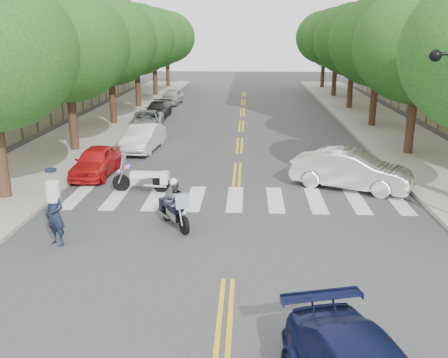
# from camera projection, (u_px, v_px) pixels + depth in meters

# --- Properties ---
(ground) EXTENTS (140.00, 140.00, 0.00)m
(ground) POSITION_uv_depth(u_px,v_px,m) (228.00, 280.00, 13.03)
(ground) COLOR #38383A
(ground) RESTS_ON ground
(sidewalk_left) EXTENTS (5.00, 60.00, 0.15)m
(sidewalk_left) POSITION_uv_depth(u_px,v_px,m) (104.00, 124.00, 34.52)
(sidewalk_left) COLOR #9E9991
(sidewalk_left) RESTS_ON ground
(sidewalk_right) EXTENTS (5.00, 60.00, 0.15)m
(sidewalk_right) POSITION_uv_depth(u_px,v_px,m) (382.00, 126.00, 33.63)
(sidewalk_right) COLOR #9E9991
(sidewalk_right) RESTS_ON ground
(tree_l_1) EXTENTS (6.40, 6.40, 8.45)m
(tree_l_1) POSITION_uv_depth(u_px,v_px,m) (66.00, 45.00, 25.27)
(tree_l_1) COLOR #382316
(tree_l_1) RESTS_ON ground
(tree_l_2) EXTENTS (6.40, 6.40, 8.45)m
(tree_l_2) POSITION_uv_depth(u_px,v_px,m) (109.00, 42.00, 32.92)
(tree_l_2) COLOR #382316
(tree_l_2) RESTS_ON ground
(tree_l_3) EXTENTS (6.40, 6.40, 8.45)m
(tree_l_3) POSITION_uv_depth(u_px,v_px,m) (135.00, 40.00, 40.58)
(tree_l_3) COLOR #382316
(tree_l_3) RESTS_ON ground
(tree_l_4) EXTENTS (6.40, 6.40, 8.45)m
(tree_l_4) POSITION_uv_depth(u_px,v_px,m) (154.00, 38.00, 48.24)
(tree_l_4) COLOR #382316
(tree_l_4) RESTS_ON ground
(tree_l_5) EXTENTS (6.40, 6.40, 8.45)m
(tree_l_5) POSITION_uv_depth(u_px,v_px,m) (167.00, 37.00, 55.90)
(tree_l_5) COLOR #382316
(tree_l_5) RESTS_ON ground
(tree_r_1) EXTENTS (6.40, 6.40, 8.45)m
(tree_r_1) POSITION_uv_depth(u_px,v_px,m) (419.00, 46.00, 24.44)
(tree_r_1) COLOR #382316
(tree_r_1) RESTS_ON ground
(tree_r_2) EXTENTS (6.40, 6.40, 8.45)m
(tree_r_2) POSITION_uv_depth(u_px,v_px,m) (379.00, 42.00, 32.10)
(tree_r_2) COLOR #382316
(tree_r_2) RESTS_ON ground
(tree_r_3) EXTENTS (6.40, 6.40, 8.45)m
(tree_r_3) POSITION_uv_depth(u_px,v_px,m) (354.00, 40.00, 39.76)
(tree_r_3) COLOR #382316
(tree_r_3) RESTS_ON ground
(tree_r_4) EXTENTS (6.40, 6.40, 8.45)m
(tree_r_4) POSITION_uv_depth(u_px,v_px,m) (337.00, 38.00, 47.42)
(tree_r_4) COLOR #382316
(tree_r_4) RESTS_ON ground
(tree_r_5) EXTENTS (6.40, 6.40, 8.45)m
(tree_r_5) POSITION_uv_depth(u_px,v_px,m) (325.00, 37.00, 55.08)
(tree_r_5) COLOR #382316
(tree_r_5) RESTS_ON ground
(motorcycle_police) EXTENTS (1.26, 1.87, 1.67)m
(motorcycle_police) POSITION_uv_depth(u_px,v_px,m) (174.00, 205.00, 16.44)
(motorcycle_police) COLOR black
(motorcycle_police) RESTS_ON ground
(motorcycle_parked) EXTENTS (2.34, 0.54, 1.51)m
(motorcycle_parked) POSITION_uv_depth(u_px,v_px,m) (146.00, 179.00, 20.02)
(motorcycle_parked) COLOR black
(motorcycle_parked) RESTS_ON ground
(officer_standing) EXTENTS (0.84, 0.74, 1.92)m
(officer_standing) POSITION_uv_depth(u_px,v_px,m) (55.00, 215.00, 14.92)
(officer_standing) COLOR #161F33
(officer_standing) RESTS_ON ground
(convertible) EXTENTS (5.05, 3.53, 1.58)m
(convertible) POSITION_uv_depth(u_px,v_px,m) (351.00, 170.00, 20.36)
(convertible) COLOR white
(convertible) RESTS_ON ground
(parked_car_a) EXTENTS (1.64, 3.87, 1.30)m
(parked_car_a) POSITION_uv_depth(u_px,v_px,m) (96.00, 161.00, 22.24)
(parked_car_a) COLOR red
(parked_car_a) RESTS_ON ground
(parked_car_b) EXTENTS (1.82, 4.35, 1.40)m
(parked_car_b) POSITION_uv_depth(u_px,v_px,m) (143.00, 138.00, 26.96)
(parked_car_b) COLOR white
(parked_car_b) RESTS_ON ground
(parked_car_c) EXTENTS (2.43, 4.52, 1.21)m
(parked_car_c) POSITION_uv_depth(u_px,v_px,m) (147.00, 120.00, 32.78)
(parked_car_c) COLOR gray
(parked_car_c) RESTS_ON ground
(parked_car_d) EXTENTS (1.73, 4.08, 1.18)m
(parked_car_d) POSITION_uv_depth(u_px,v_px,m) (158.00, 110.00, 37.24)
(parked_car_d) COLOR black
(parked_car_d) RESTS_ON ground
(parked_car_e) EXTENTS (1.82, 4.01, 1.33)m
(parked_car_e) POSITION_uv_depth(u_px,v_px,m) (172.00, 97.00, 44.05)
(parked_car_e) COLOR #A9A9AE
(parked_car_e) RESTS_ON ground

